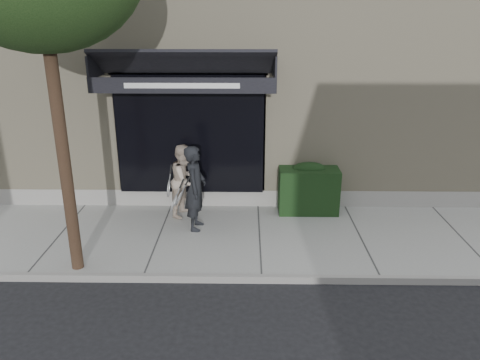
{
  "coord_description": "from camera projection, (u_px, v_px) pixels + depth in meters",
  "views": [
    {
      "loc": [
        -0.26,
        -8.43,
        4.29
      ],
      "look_at": [
        -0.4,
        0.6,
        1.07
      ],
      "focal_mm": 35.0,
      "sensor_mm": 36.0,
      "label": 1
    }
  ],
  "objects": [
    {
      "name": "hedge",
      "position": [
        308.0,
        188.0,
        10.32
      ],
      "size": [
        1.3,
        0.7,
        1.14
      ],
      "color": "black",
      "rests_on": "sidewalk"
    },
    {
      "name": "pedestrian_front",
      "position": [
        195.0,
        188.0,
        9.37
      ],
      "size": [
        0.71,
        0.91,
        1.75
      ],
      "color": "black",
      "rests_on": "sidewalk"
    },
    {
      "name": "ground",
      "position": [
        259.0,
        240.0,
        9.38
      ],
      "size": [
        80.0,
        80.0,
        0.0
      ],
      "primitive_type": "plane",
      "color": "black",
      "rests_on": "ground"
    },
    {
      "name": "building_facade",
      "position": [
        256.0,
        73.0,
        13.13
      ],
      "size": [
        14.3,
        8.04,
        5.64
      ],
      "color": "#C3B695",
      "rests_on": "ground"
    },
    {
      "name": "sidewalk",
      "position": [
        259.0,
        238.0,
        9.36
      ],
      "size": [
        20.0,
        3.0,
        0.12
      ],
      "primitive_type": "cube",
      "color": "gray",
      "rests_on": "ground"
    },
    {
      "name": "curb",
      "position": [
        262.0,
        279.0,
        7.9
      ],
      "size": [
        20.0,
        0.1,
        0.14
      ],
      "primitive_type": "cube",
      "color": "gray",
      "rests_on": "ground"
    },
    {
      "name": "pedestrian_back",
      "position": [
        185.0,
        180.0,
        10.06
      ],
      "size": [
        0.84,
        0.94,
        1.59
      ],
      "color": "beige",
      "rests_on": "sidewalk"
    }
  ]
}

